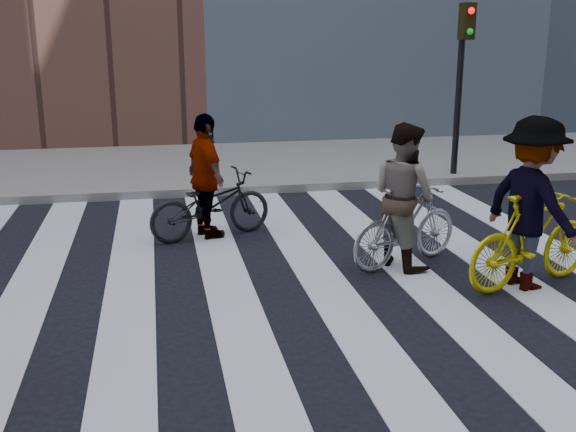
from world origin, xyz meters
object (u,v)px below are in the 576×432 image
object	(u,v)px
rider_rear	(206,177)
rider_right	(532,204)
traffic_signal	(463,62)
bike_dark_rear	(211,205)
rider_mid	(404,196)
bike_silver_mid	(406,226)
bike_yellow_right	(532,240)

from	to	relation	value
rider_rear	rider_right	bearing A→B (deg)	-146.27
traffic_signal	bike_dark_rear	xyz separation A→B (m)	(-4.97, -2.78, -1.81)
traffic_signal	rider_mid	xyz separation A→B (m)	(-2.77, -4.43, -1.39)
rider_right	rider_rear	size ratio (longest dim) A/B	1.11
rider_right	rider_mid	bearing A→B (deg)	32.75
bike_dark_rear	rider_mid	world-z (taller)	rider_mid
rider_mid	rider_right	distance (m)	1.48
bike_silver_mid	rider_rear	bearing A→B (deg)	30.99
bike_yellow_right	bike_dark_rear	distance (m)	4.27
traffic_signal	rider_right	distance (m)	5.80
bike_silver_mid	rider_mid	size ratio (longest dim) A/B	0.95
bike_yellow_right	rider_right	size ratio (longest dim) A/B	0.94
bike_yellow_right	rider_rear	distance (m)	4.33
bike_yellow_right	bike_dark_rear	bearing A→B (deg)	35.71
bike_yellow_right	rider_rear	world-z (taller)	rider_rear
bike_silver_mid	rider_right	world-z (taller)	rider_right
bike_silver_mid	rider_mid	world-z (taller)	rider_mid
rider_mid	rider_rear	xyz separation A→B (m)	(-2.25, 1.65, -0.02)
bike_silver_mid	rider_rear	size ratio (longest dim) A/B	0.96
bike_dark_rear	rider_mid	bearing A→B (deg)	-145.32
traffic_signal	rider_mid	world-z (taller)	traffic_signal
bike_yellow_right	rider_right	xyz separation A→B (m)	(-0.05, -0.00, 0.42)
traffic_signal	bike_silver_mid	xyz separation A→B (m)	(-2.72, -4.43, -1.77)
bike_dark_rear	rider_right	distance (m)	4.26
rider_rear	rider_mid	bearing A→B (deg)	-144.70
bike_silver_mid	bike_dark_rear	xyz separation A→B (m)	(-2.25, 1.65, -0.03)
bike_dark_rear	rider_rear	distance (m)	0.40
bike_silver_mid	rider_rear	distance (m)	2.86
traffic_signal	rider_right	world-z (taller)	traffic_signal
rider_mid	bike_silver_mid	bearing A→B (deg)	-113.33
bike_silver_mid	rider_right	bearing A→B (deg)	-155.44
bike_yellow_right	rider_right	world-z (taller)	rider_right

